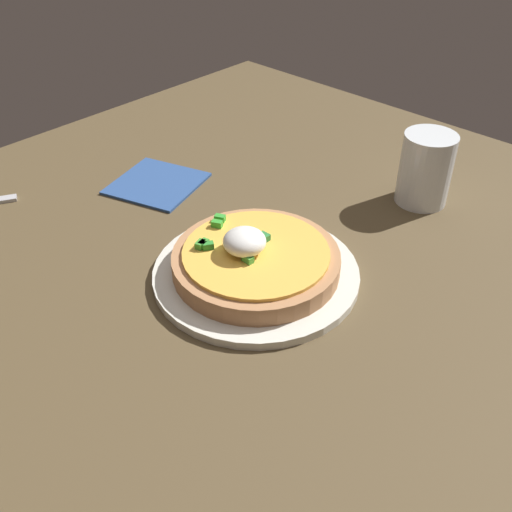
{
  "coord_description": "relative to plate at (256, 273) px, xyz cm",
  "views": [
    {
      "loc": [
        -40.46,
        -46.51,
        46.42
      ],
      "look_at": [
        -0.89,
        -9.36,
        5.81
      ],
      "focal_mm": 41.5,
      "sensor_mm": 36.0,
      "label": 1
    }
  ],
  "objects": [
    {
      "name": "napkin",
      "position": [
        5.77,
        25.38,
        -0.32
      ],
      "size": [
        14.87,
        14.87,
        0.4
      ],
      "primitive_type": "cube",
      "rotation": [
        0.0,
        0.0,
        0.31
      ],
      "color": "#2C4D8B",
      "rests_on": "dining_table"
    },
    {
      "name": "cup_near",
      "position": [
        28.31,
        -5.07,
        4.21
      ],
      "size": [
        7.14,
        7.14,
        9.99
      ],
      "color": "silver",
      "rests_on": "dining_table"
    },
    {
      "name": "plate",
      "position": [
        0.0,
        0.0,
        0.0
      ],
      "size": [
        24.15,
        24.15,
        1.04
      ],
      "primitive_type": "cylinder",
      "color": "silver",
      "rests_on": "dining_table"
    },
    {
      "name": "dining_table",
      "position": [
        0.89,
        9.36,
        -1.91
      ],
      "size": [
        106.93,
        88.21,
        2.78
      ],
      "primitive_type": "cube",
      "color": "brown",
      "rests_on": "ground"
    },
    {
      "name": "pizza",
      "position": [
        -0.07,
        0.08,
        2.03
      ],
      "size": [
        19.44,
        19.44,
        5.5
      ],
      "color": "#B57E53",
      "rests_on": "plate"
    }
  ]
}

